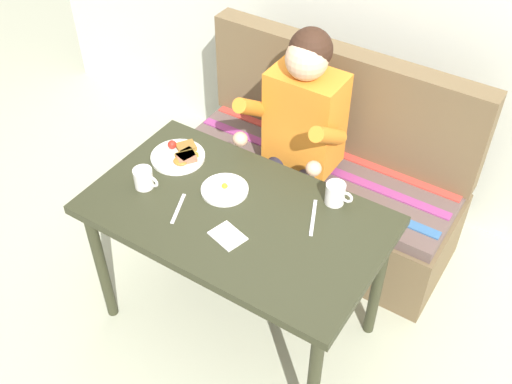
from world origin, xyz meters
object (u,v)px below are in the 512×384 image
couch (320,180)px  plate_breakfast (180,156)px  plate_eggs (225,189)px  coffee_mug_second (144,178)px  knife (313,217)px  person (297,130)px  coffee_mug (336,193)px  napkin (228,236)px  fork (178,209)px  table (236,226)px

couch → plate_breakfast: bearing=-122.3°
plate_eggs → coffee_mug_second: coffee_mug_second is taller
couch → knife: size_ratio=7.20×
person → plate_breakfast: size_ratio=5.12×
coffee_mug → napkin: coffee_mug is taller
coffee_mug → napkin: size_ratio=0.91×
person → coffee_mug_second: person is taller
person → plate_breakfast: (-0.34, -0.44, 0.00)m
couch → plate_breakfast: 0.84m
plate_eggs → fork: size_ratio=1.16×
couch → coffee_mug: size_ratio=12.20×
napkin → table: bearing=111.3°
person → coffee_mug: size_ratio=10.27×
couch → napkin: size_ratio=11.07×
table → fork: size_ratio=7.06×
coffee_mug → napkin: (-0.26, -0.39, -0.05)m
person → couch: bearing=72.1°
napkin → fork: size_ratio=0.77×
plate_eggs → coffee_mug: size_ratio=1.67×
plate_eggs → napkin: plate_eggs is taller
table → plate_breakfast: bearing=159.8°
napkin → plate_breakfast: bearing=148.3°
couch → knife: couch is taller
coffee_mug → knife: size_ratio=0.59×
plate_breakfast → napkin: (0.44, -0.27, -0.01)m
person → plate_breakfast: 0.56m
couch → fork: 0.98m
coffee_mug → napkin: bearing=-123.3°
person → napkin: bearing=-81.6°
plate_eggs → coffee_mug_second: (-0.30, -0.16, 0.04)m
knife → plate_breakfast: bearing=155.9°
plate_breakfast → plate_eggs: bearing=-13.5°
plate_eggs → napkin: bearing=-52.7°
person → plate_eggs: person is taller
plate_breakfast → knife: plate_breakfast is taller
couch → plate_eggs: size_ratio=7.32×
person → knife: bearing=-53.7°
fork → table: bearing=7.7°
person → coffee_mug: person is taller
coffee_mug → knife: (-0.03, -0.13, -0.05)m
couch → coffee_mug_second: 1.04m
plate_breakfast → fork: (0.19, -0.26, -0.01)m
coffee_mug → plate_breakfast: bearing=-170.4°
plate_breakfast → coffee_mug_second: coffee_mug_second is taller
couch → coffee_mug_second: size_ratio=12.20×
coffee_mug_second → fork: bearing=-9.2°
coffee_mug → coffee_mug_second: 0.79m
table → coffee_mug: bearing=40.6°
plate_eggs → knife: (0.38, 0.06, -0.01)m
fork → person: bearing=57.0°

